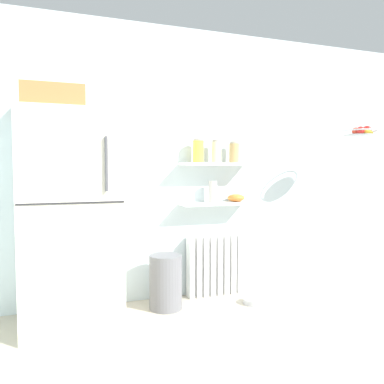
{
  "coord_description": "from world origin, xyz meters",
  "views": [
    {
      "loc": [
        -1.28,
        -1.56,
        1.25
      ],
      "look_at": [
        -0.15,
        1.6,
        1.05
      ],
      "focal_mm": 36.01,
      "sensor_mm": 36.0,
      "label": 1
    }
  ],
  "objects_px": {
    "storage_jar_2": "(234,152)",
    "trash_bin": "(166,282)",
    "storage_jar_0": "(198,151)",
    "storage_jar_1": "(217,152)",
    "pet_food_bowl": "(254,301)",
    "refrigerator": "(70,214)",
    "radiator": "(215,265)",
    "shelf_bowl": "(236,198)",
    "vase": "(213,192)",
    "hanging_fruit_basket": "(361,132)"
  },
  "relations": [
    {
      "from": "refrigerator",
      "to": "shelf_bowl",
      "type": "relative_size",
      "value": 10.9
    },
    {
      "from": "refrigerator",
      "to": "storage_jar_2",
      "type": "bearing_deg",
      "value": 8.69
    },
    {
      "from": "trash_bin",
      "to": "storage_jar_1",
      "type": "bearing_deg",
      "value": 17.7
    },
    {
      "from": "vase",
      "to": "trash_bin",
      "type": "xyz_separation_m",
      "value": [
        -0.53,
        -0.18,
        -0.79
      ]
    },
    {
      "from": "refrigerator",
      "to": "storage_jar_2",
      "type": "distance_m",
      "value": 1.67
    },
    {
      "from": "storage_jar_2",
      "to": "trash_bin",
      "type": "relative_size",
      "value": 0.43
    },
    {
      "from": "hanging_fruit_basket",
      "to": "vase",
      "type": "bearing_deg",
      "value": 160.72
    },
    {
      "from": "refrigerator",
      "to": "shelf_bowl",
      "type": "bearing_deg",
      "value": 8.56
    },
    {
      "from": "vase",
      "to": "pet_food_bowl",
      "type": "relative_size",
      "value": 0.99
    },
    {
      "from": "pet_food_bowl",
      "to": "hanging_fruit_basket",
      "type": "relative_size",
      "value": 0.62
    },
    {
      "from": "storage_jar_0",
      "to": "pet_food_bowl",
      "type": "relative_size",
      "value": 1.09
    },
    {
      "from": "storage_jar_0",
      "to": "hanging_fruit_basket",
      "type": "height_order",
      "value": "hanging_fruit_basket"
    },
    {
      "from": "refrigerator",
      "to": "vase",
      "type": "distance_m",
      "value": 1.37
    },
    {
      "from": "storage_jar_0",
      "to": "vase",
      "type": "distance_m",
      "value": 0.42
    },
    {
      "from": "refrigerator",
      "to": "storage_jar_0",
      "type": "xyz_separation_m",
      "value": [
        1.19,
        0.24,
        0.53
      ]
    },
    {
      "from": "storage_jar_2",
      "to": "trash_bin",
      "type": "height_order",
      "value": "storage_jar_2"
    },
    {
      "from": "radiator",
      "to": "refrigerator",
      "type": "bearing_deg",
      "value": -168.93
    },
    {
      "from": "storage_jar_1",
      "to": "hanging_fruit_basket",
      "type": "height_order",
      "value": "hanging_fruit_basket"
    },
    {
      "from": "refrigerator",
      "to": "trash_bin",
      "type": "height_order",
      "value": "refrigerator"
    },
    {
      "from": "storage_jar_2",
      "to": "trash_bin",
      "type": "xyz_separation_m",
      "value": [
        -0.76,
        -0.18,
        -1.17
      ]
    },
    {
      "from": "radiator",
      "to": "storage_jar_2",
      "type": "distance_m",
      "value": 1.13
    },
    {
      "from": "shelf_bowl",
      "to": "trash_bin",
      "type": "bearing_deg",
      "value": -166.93
    },
    {
      "from": "refrigerator",
      "to": "vase",
      "type": "relative_size",
      "value": 8.99
    },
    {
      "from": "refrigerator",
      "to": "radiator",
      "type": "xyz_separation_m",
      "value": [
        1.37,
        0.27,
        -0.59
      ]
    },
    {
      "from": "trash_bin",
      "to": "shelf_bowl",
      "type": "bearing_deg",
      "value": 13.07
    },
    {
      "from": "radiator",
      "to": "storage_jar_1",
      "type": "height_order",
      "value": "storage_jar_1"
    },
    {
      "from": "vase",
      "to": "storage_jar_0",
      "type": "bearing_deg",
      "value": 180.0
    },
    {
      "from": "radiator",
      "to": "trash_bin",
      "type": "xyz_separation_m",
      "value": [
        -0.57,
        -0.21,
        -0.05
      ]
    },
    {
      "from": "radiator",
      "to": "pet_food_bowl",
      "type": "bearing_deg",
      "value": -56.29
    },
    {
      "from": "vase",
      "to": "shelf_bowl",
      "type": "xyz_separation_m",
      "value": [
        0.25,
        0.0,
        -0.07
      ]
    },
    {
      "from": "storage_jar_1",
      "to": "pet_food_bowl",
      "type": "xyz_separation_m",
      "value": [
        0.24,
        -0.33,
        -1.4
      ]
    },
    {
      "from": "storage_jar_0",
      "to": "shelf_bowl",
      "type": "height_order",
      "value": "storage_jar_0"
    },
    {
      "from": "storage_jar_0",
      "to": "storage_jar_1",
      "type": "xyz_separation_m",
      "value": [
        0.19,
        -0.0,
        -0.0
      ]
    },
    {
      "from": "vase",
      "to": "hanging_fruit_basket",
      "type": "distance_m",
      "value": 1.54
    },
    {
      "from": "storage_jar_2",
      "to": "shelf_bowl",
      "type": "height_order",
      "value": "storage_jar_2"
    },
    {
      "from": "refrigerator",
      "to": "storage_jar_0",
      "type": "height_order",
      "value": "refrigerator"
    },
    {
      "from": "refrigerator",
      "to": "hanging_fruit_basket",
      "type": "distance_m",
      "value": 2.79
    },
    {
      "from": "storage_jar_2",
      "to": "shelf_bowl",
      "type": "bearing_deg",
      "value": 0.0
    },
    {
      "from": "trash_bin",
      "to": "pet_food_bowl",
      "type": "bearing_deg",
      "value": -10.72
    },
    {
      "from": "storage_jar_1",
      "to": "pet_food_bowl",
      "type": "bearing_deg",
      "value": -53.99
    },
    {
      "from": "shelf_bowl",
      "to": "storage_jar_0",
      "type": "bearing_deg",
      "value": 180.0
    },
    {
      "from": "refrigerator",
      "to": "vase",
      "type": "height_order",
      "value": "refrigerator"
    },
    {
      "from": "storage_jar_0",
      "to": "vase",
      "type": "relative_size",
      "value": 1.1
    },
    {
      "from": "vase",
      "to": "hanging_fruit_basket",
      "type": "height_order",
      "value": "hanging_fruit_basket"
    },
    {
      "from": "storage_jar_0",
      "to": "trash_bin",
      "type": "xyz_separation_m",
      "value": [
        -0.38,
        -0.18,
        -1.18
      ]
    },
    {
      "from": "refrigerator",
      "to": "shelf_bowl",
      "type": "height_order",
      "value": "refrigerator"
    },
    {
      "from": "radiator",
      "to": "pet_food_bowl",
      "type": "distance_m",
      "value": 0.52
    },
    {
      "from": "storage_jar_0",
      "to": "trash_bin",
      "type": "bearing_deg",
      "value": -154.44
    },
    {
      "from": "shelf_bowl",
      "to": "refrigerator",
      "type": "bearing_deg",
      "value": -171.44
    },
    {
      "from": "radiator",
      "to": "storage_jar_1",
      "type": "relative_size",
      "value": 2.68
    }
  ]
}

